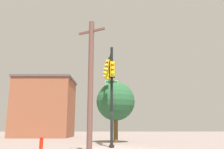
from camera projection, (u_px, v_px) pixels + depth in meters
name	position (u px, v px, depth m)	size (l,w,h in m)	color
ground_plane	(112.00, 148.00, 16.65)	(120.00, 120.00, 0.00)	gray
signal_pole_assembly	(110.00, 76.00, 19.18)	(5.26, 1.22, 7.41)	black
utility_pole	(91.00, 82.00, 13.62)	(0.96, 1.64, 7.64)	brown
fire_hydrant	(41.00, 143.00, 15.80)	(0.33, 0.24, 0.83)	red
tree_near	(116.00, 101.00, 22.89)	(3.69, 3.69, 5.69)	#543A1A
brick_building	(45.00, 107.00, 34.14)	(7.16, 8.02, 8.29)	brown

